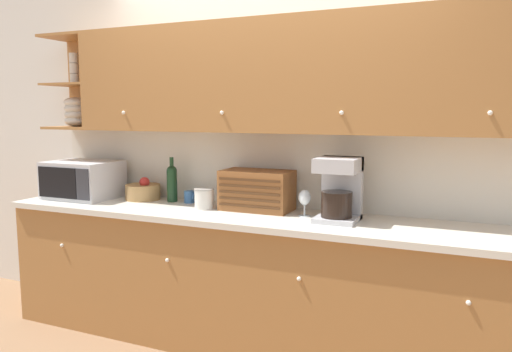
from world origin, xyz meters
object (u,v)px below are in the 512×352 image
object	(u,v)px
microwave	(83,180)
mug	(190,197)
coffee_maker	(339,189)
wine_bottle	(172,182)
bread_box	(257,190)
storage_canister	(204,199)
wine_glass	(305,199)
fruit_basket	(143,191)

from	to	relation	value
microwave	mug	xyz separation A→B (m)	(0.86, 0.15, -0.10)
mug	coffee_maker	xyz separation A→B (m)	(1.14, -0.14, 0.15)
wine_bottle	bread_box	bearing A→B (deg)	-3.49
wine_bottle	bread_box	distance (m)	0.71
bread_box	storage_canister	bearing A→B (deg)	-162.99
wine_bottle	wine_glass	distance (m)	1.07
wine_glass	wine_bottle	bearing A→B (deg)	174.02
fruit_basket	wine_glass	bearing A→B (deg)	-3.95
fruit_basket	wine_bottle	distance (m)	0.26
fruit_basket	coffee_maker	xyz separation A→B (m)	(1.54, -0.12, 0.13)
wine_glass	coffee_maker	distance (m)	0.24
storage_canister	bread_box	world-z (taller)	bread_box
microwave	fruit_basket	distance (m)	0.49
storage_canister	wine_bottle	bearing A→B (deg)	157.22
mug	storage_canister	size ratio (longest dim) A/B	0.63
wine_bottle	mug	world-z (taller)	wine_bottle
mug	storage_canister	xyz separation A→B (m)	(0.21, -0.15, 0.03)
fruit_basket	bread_box	distance (m)	0.95
storage_canister	coffee_maker	size ratio (longest dim) A/B	0.36
microwave	wine_glass	distance (m)	1.78
mug	wine_glass	distance (m)	0.92
mug	storage_canister	distance (m)	0.26
wine_bottle	bread_box	xyz separation A→B (m)	(0.70, -0.04, -0.01)
fruit_basket	bread_box	bearing A→B (deg)	-1.32
bread_box	wine_glass	bearing A→B (deg)	-10.79
wine_bottle	bread_box	world-z (taller)	wine_bottle
storage_canister	bread_box	distance (m)	0.37
wine_bottle	wine_glass	world-z (taller)	wine_bottle
storage_canister	fruit_basket	bearing A→B (deg)	167.99
mug	storage_canister	world-z (taller)	storage_canister
microwave	coffee_maker	xyz separation A→B (m)	(2.00, 0.01, 0.05)
wine_bottle	wine_glass	size ratio (longest dim) A/B	1.94
fruit_basket	storage_canister	size ratio (longest dim) A/B	1.85
coffee_maker	microwave	bearing A→B (deg)	-179.85
coffee_maker	wine_glass	bearing A→B (deg)	172.99
fruit_basket	wine_glass	xyz separation A→B (m)	(1.31, -0.09, 0.05)
mug	coffee_maker	size ratio (longest dim) A/B	0.23
wine_bottle	coffee_maker	distance (m)	1.30
microwave	mug	world-z (taller)	microwave
fruit_basket	bread_box	xyz separation A→B (m)	(0.95, -0.02, 0.07)
mug	wine_glass	bearing A→B (deg)	-7.10
wine_bottle	wine_glass	bearing A→B (deg)	-5.98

